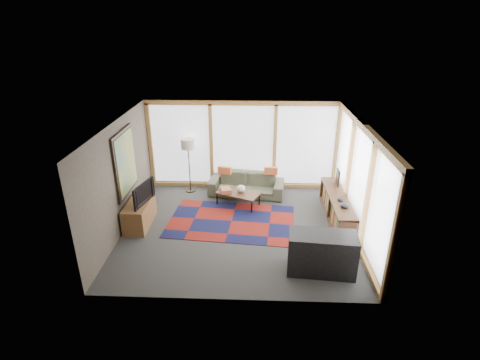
{
  "coord_description": "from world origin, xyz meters",
  "views": [
    {
      "loc": [
        0.33,
        -7.83,
        4.71
      ],
      "look_at": [
        0.0,
        0.4,
        1.1
      ],
      "focal_mm": 28.0,
      "sensor_mm": 36.0,
      "label": 1
    }
  ],
  "objects_px": {
    "floor_lamp": "(189,166)",
    "coffee_table": "(238,199)",
    "sofa": "(246,184)",
    "television": "(141,193)",
    "bar_counter": "(322,253)",
    "bookshelf": "(337,208)",
    "tv_console": "(140,213)"
  },
  "relations": [
    {
      "from": "television",
      "to": "sofa",
      "type": "bearing_deg",
      "value": -39.09
    },
    {
      "from": "sofa",
      "to": "television",
      "type": "xyz_separation_m",
      "value": [
        -2.47,
        -1.85,
        0.57
      ]
    },
    {
      "from": "coffee_table",
      "to": "bar_counter",
      "type": "xyz_separation_m",
      "value": [
        1.78,
        -2.81,
        0.23
      ]
    },
    {
      "from": "bookshelf",
      "to": "television",
      "type": "bearing_deg",
      "value": -173.75
    },
    {
      "from": "sofa",
      "to": "bookshelf",
      "type": "bearing_deg",
      "value": -22.54
    },
    {
      "from": "bookshelf",
      "to": "television",
      "type": "distance_m",
      "value": 4.84
    },
    {
      "from": "coffee_table",
      "to": "bar_counter",
      "type": "relative_size",
      "value": 0.84
    },
    {
      "from": "sofa",
      "to": "tv_console",
      "type": "distance_m",
      "value": 3.14
    },
    {
      "from": "tv_console",
      "to": "television",
      "type": "xyz_separation_m",
      "value": [
        0.1,
        -0.03,
        0.57
      ]
    },
    {
      "from": "coffee_table",
      "to": "bookshelf",
      "type": "relative_size",
      "value": 0.46
    },
    {
      "from": "sofa",
      "to": "floor_lamp",
      "type": "xyz_separation_m",
      "value": [
        -1.64,
        0.15,
        0.49
      ]
    },
    {
      "from": "tv_console",
      "to": "television",
      "type": "distance_m",
      "value": 0.58
    },
    {
      "from": "sofa",
      "to": "tv_console",
      "type": "xyz_separation_m",
      "value": [
        -2.57,
        -1.81,
        -0.0
      ]
    },
    {
      "from": "bar_counter",
      "to": "television",
      "type": "bearing_deg",
      "value": 163.05
    },
    {
      "from": "floor_lamp",
      "to": "coffee_table",
      "type": "height_order",
      "value": "floor_lamp"
    },
    {
      "from": "sofa",
      "to": "floor_lamp",
      "type": "relative_size",
      "value": 1.32
    },
    {
      "from": "floor_lamp",
      "to": "bar_counter",
      "type": "xyz_separation_m",
      "value": [
        3.22,
        -3.64,
        -0.38
      ]
    },
    {
      "from": "floor_lamp",
      "to": "bookshelf",
      "type": "height_order",
      "value": "floor_lamp"
    },
    {
      "from": "bookshelf",
      "to": "tv_console",
      "type": "xyz_separation_m",
      "value": [
        -4.87,
        -0.49,
        0.0
      ]
    },
    {
      "from": "sofa",
      "to": "floor_lamp",
      "type": "distance_m",
      "value": 1.72
    },
    {
      "from": "bar_counter",
      "to": "coffee_table",
      "type": "bearing_deg",
      "value": 127.61
    },
    {
      "from": "floor_lamp",
      "to": "coffee_table",
      "type": "relative_size",
      "value": 1.43
    },
    {
      "from": "coffee_table",
      "to": "bar_counter",
      "type": "bearing_deg",
      "value": -57.59
    },
    {
      "from": "floor_lamp",
      "to": "bar_counter",
      "type": "relative_size",
      "value": 1.21
    },
    {
      "from": "bookshelf",
      "to": "tv_console",
      "type": "relative_size",
      "value": 1.99
    },
    {
      "from": "bar_counter",
      "to": "sofa",
      "type": "bearing_deg",
      "value": 119.48
    },
    {
      "from": "coffee_table",
      "to": "bookshelf",
      "type": "bearing_deg",
      "value": -14.2
    },
    {
      "from": "bar_counter",
      "to": "tv_console",
      "type": "bearing_deg",
      "value": 163.14
    },
    {
      "from": "floor_lamp",
      "to": "tv_console",
      "type": "distance_m",
      "value": 2.22
    },
    {
      "from": "television",
      "to": "bar_counter",
      "type": "relative_size",
      "value": 0.69
    },
    {
      "from": "sofa",
      "to": "tv_console",
      "type": "height_order",
      "value": "same"
    },
    {
      "from": "bookshelf",
      "to": "tv_console",
      "type": "bearing_deg",
      "value": -174.24
    }
  ]
}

